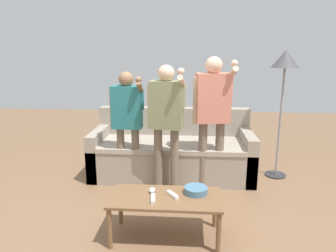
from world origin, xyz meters
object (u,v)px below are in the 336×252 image
Objects in this scene: game_remote_nunchuk at (152,190)px; player_left at (127,116)px; floor_lamp at (285,68)px; player_center at (166,114)px; game_remote_wand_near at (153,198)px; coffee_table at (165,202)px; player_right at (213,108)px; couch at (172,152)px; game_remote_wand_far at (172,195)px; snack_bowl at (196,190)px.

player_left is at bearing 112.69° from game_remote_nunchuk.
floor_lamp is 1.10× the size of player_center.
player_center reaches higher than game_remote_wand_near.
floor_lamp is 2.47m from game_remote_wand_near.
coffee_table is at bearing -131.94° from floor_lamp.
player_center is 0.57m from player_right.
game_remote_nunchuk is at bearing 150.34° from coffee_table.
couch is 1.33× the size of player_right.
floor_lamp is 10.58× the size of game_remote_wand_near.
player_left is (-1.98, -0.45, -0.56)m from floor_lamp.
player_left reaches higher than game_remote_nunchuk.
player_center is (0.50, -0.16, 0.06)m from player_left.
floor_lamp is at bearing 22.21° from player_center.
player_right is (0.61, 1.05, 0.60)m from game_remote_nunchuk.
player_center is 9.59× the size of game_remote_wand_near.
player_right reaches higher than game_remote_wand_near.
floor_lamp is at bearing 49.12° from game_remote_wand_far.
game_remote_nunchuk is 1.35m from player_right.
game_remote_wand_near is (0.46, -1.20, -0.49)m from player_left.
game_remote_wand_near is at bearing -152.09° from game_remote_wand_far.
player_center is at bearing -163.87° from player_right.
game_remote_nunchuk is 0.60× the size of game_remote_wand_far.
player_right is at bearing -40.57° from couch.
player_left is at bearing -179.85° from player_right.
snack_bowl is at bearing -50.58° from player_left.
couch is 1.55m from game_remote_wand_far.
couch is at bearing 87.52° from game_remote_wand_near.
couch is 1.64m from game_remote_wand_near.
couch is at bearing 101.94° from snack_bowl.
snack_bowl is 0.13× the size of floor_lamp.
floor_lamp reaches higher than game_remote_wand_near.
player_left is (-0.57, 1.12, 0.56)m from coffee_table.
coffee_table is at bearing -85.80° from player_center.
game_remote_wand_near is (0.03, -0.15, -0.01)m from game_remote_nunchuk.
player_center reaches higher than game_remote_nunchuk.
floor_lamp reaches higher than game_remote_nunchuk.
player_left reaches higher than coffee_table.
player_left is at bearing 119.71° from game_remote_wand_far.
couch is at bearing 93.58° from game_remote_wand_far.
couch reaches higher than snack_bowl.
game_remote_nunchuk is 2.39m from floor_lamp.
player_right is at bearing 67.06° from coffee_table.
game_remote_nunchuk is at bearing -177.50° from snack_bowl.
floor_lamp is 1.13m from player_right.
player_left is (-0.85, 1.03, 0.48)m from snack_bowl.
floor_lamp reaches higher than snack_bowl.
coffee_table is at bearing 35.70° from game_remote_wand_near.
player_left is at bearing 129.42° from snack_bowl.
player_left reaches higher than game_remote_wand_far.
player_right is (0.55, 0.16, 0.06)m from player_center.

